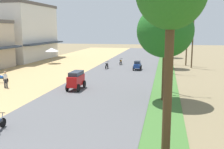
{
  "coord_description": "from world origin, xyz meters",
  "views": [
    {
      "loc": [
        5.63,
        -6.78,
        5.64
      ],
      "look_at": [
        0.57,
        18.04,
        1.23
      ],
      "focal_mm": 42.21,
      "sensor_mm": 36.0,
      "label": 1
    }
  ],
  "objects_px": {
    "streetlamp_near": "(168,39)",
    "streetlamp_far": "(167,37)",
    "parked_motorbike_third": "(1,78)",
    "median_tree_third": "(168,25)",
    "utility_pole_near": "(187,37)",
    "median_tree_second": "(165,31)",
    "pedestrian_on_shoulder": "(5,79)",
    "vendor_umbrella": "(52,50)",
    "streetlamp_mid": "(167,38)",
    "car_hatchback_blue": "(137,65)",
    "motorbike_ahead_third": "(107,65)",
    "utility_pole_far": "(193,36)",
    "median_tree_fourth": "(168,29)",
    "car_van_red": "(76,79)",
    "streetlamp_farthest": "(167,35)",
    "motorbike_ahead_fourth": "(121,61)"
  },
  "relations": [
    {
      "from": "utility_pole_far",
      "to": "car_hatchback_blue",
      "type": "bearing_deg",
      "value": -151.55
    },
    {
      "from": "streetlamp_farthest",
      "to": "motorbike_ahead_fourth",
      "type": "height_order",
      "value": "streetlamp_farthest"
    },
    {
      "from": "car_hatchback_blue",
      "to": "median_tree_fourth",
      "type": "bearing_deg",
      "value": 77.15
    },
    {
      "from": "utility_pole_far",
      "to": "utility_pole_near",
      "type": "bearing_deg",
      "value": 105.26
    },
    {
      "from": "streetlamp_far",
      "to": "median_tree_third",
      "type": "bearing_deg",
      "value": -89.02
    },
    {
      "from": "streetlamp_farthest",
      "to": "car_van_red",
      "type": "xyz_separation_m",
      "value": [
        -8.21,
        -38.99,
        -3.18
      ]
    },
    {
      "from": "median_tree_third",
      "to": "motorbike_ahead_third",
      "type": "bearing_deg",
      "value": -161.47
    },
    {
      "from": "utility_pole_far",
      "to": "car_hatchback_blue",
      "type": "height_order",
      "value": "utility_pole_far"
    },
    {
      "from": "vendor_umbrella",
      "to": "streetlamp_near",
      "type": "height_order",
      "value": "streetlamp_near"
    },
    {
      "from": "median_tree_fourth",
      "to": "streetlamp_mid",
      "type": "distance_m",
      "value": 19.06
    },
    {
      "from": "streetlamp_mid",
      "to": "streetlamp_near",
      "type": "bearing_deg",
      "value": -90.0
    },
    {
      "from": "streetlamp_mid",
      "to": "car_van_red",
      "type": "height_order",
      "value": "streetlamp_mid"
    },
    {
      "from": "pedestrian_on_shoulder",
      "to": "utility_pole_near",
      "type": "xyz_separation_m",
      "value": [
        18.0,
        19.94,
        3.4
      ]
    },
    {
      "from": "streetlamp_mid",
      "to": "utility_pole_far",
      "type": "height_order",
      "value": "utility_pole_far"
    },
    {
      "from": "utility_pole_far",
      "to": "vendor_umbrella",
      "type": "bearing_deg",
      "value": 179.51
    },
    {
      "from": "motorbike_ahead_third",
      "to": "utility_pole_far",
      "type": "bearing_deg",
      "value": 17.04
    },
    {
      "from": "utility_pole_far",
      "to": "motorbike_ahead_third",
      "type": "distance_m",
      "value": 13.05
    },
    {
      "from": "median_tree_second",
      "to": "motorbike_ahead_third",
      "type": "xyz_separation_m",
      "value": [
        -8.02,
        15.42,
        -4.89
      ]
    },
    {
      "from": "median_tree_second",
      "to": "motorbike_ahead_third",
      "type": "distance_m",
      "value": 18.05
    },
    {
      "from": "streetlamp_near",
      "to": "pedestrian_on_shoulder",
      "type": "bearing_deg",
      "value": -173.43
    },
    {
      "from": "utility_pole_near",
      "to": "median_tree_second",
      "type": "bearing_deg",
      "value": -98.62
    },
    {
      "from": "median_tree_second",
      "to": "median_tree_third",
      "type": "distance_m",
      "value": 18.24
    },
    {
      "from": "pedestrian_on_shoulder",
      "to": "median_tree_second",
      "type": "distance_m",
      "value": 15.5
    },
    {
      "from": "streetlamp_far",
      "to": "motorbike_ahead_third",
      "type": "distance_m",
      "value": 11.73
    },
    {
      "from": "parked_motorbike_third",
      "to": "car_hatchback_blue",
      "type": "bearing_deg",
      "value": 41.07
    },
    {
      "from": "streetlamp_far",
      "to": "utility_pole_far",
      "type": "height_order",
      "value": "utility_pole_far"
    },
    {
      "from": "parked_motorbike_third",
      "to": "motorbike_ahead_fourth",
      "type": "xyz_separation_m",
      "value": [
        9.98,
        16.37,
        0.02
      ]
    },
    {
      "from": "median_tree_second",
      "to": "streetlamp_mid",
      "type": "distance_m",
      "value": 13.7
    },
    {
      "from": "vendor_umbrella",
      "to": "streetlamp_mid",
      "type": "bearing_deg",
      "value": -16.98
    },
    {
      "from": "parked_motorbike_third",
      "to": "median_tree_third",
      "type": "xyz_separation_m",
      "value": [
        17.1,
        14.66,
        5.59
      ]
    },
    {
      "from": "pedestrian_on_shoulder",
      "to": "streetlamp_far",
      "type": "height_order",
      "value": "streetlamp_far"
    },
    {
      "from": "streetlamp_near",
      "to": "streetlamp_mid",
      "type": "xyz_separation_m",
      "value": [
        0.0,
        10.52,
        -0.29
      ]
    },
    {
      "from": "median_tree_second",
      "to": "car_hatchback_blue",
      "type": "bearing_deg",
      "value": 103.63
    },
    {
      "from": "vendor_umbrella",
      "to": "streetlamp_farthest",
      "type": "xyz_separation_m",
      "value": [
        18.28,
        21.84,
        1.9
      ]
    },
    {
      "from": "median_tree_third",
      "to": "car_hatchback_blue",
      "type": "distance_m",
      "value": 7.44
    },
    {
      "from": "streetlamp_near",
      "to": "streetlamp_far",
      "type": "bearing_deg",
      "value": 90.0
    },
    {
      "from": "car_van_red",
      "to": "motorbike_ahead_third",
      "type": "height_order",
      "value": "car_van_red"
    },
    {
      "from": "streetlamp_farthest",
      "to": "car_van_red",
      "type": "bearing_deg",
      "value": -101.89
    },
    {
      "from": "parked_motorbike_third",
      "to": "vendor_umbrella",
      "type": "height_order",
      "value": "vendor_umbrella"
    },
    {
      "from": "parked_motorbike_third",
      "to": "median_tree_third",
      "type": "distance_m",
      "value": 23.21
    },
    {
      "from": "parked_motorbike_third",
      "to": "streetlamp_far",
      "type": "relative_size",
      "value": 0.24
    },
    {
      "from": "median_tree_fourth",
      "to": "car_hatchback_blue",
      "type": "bearing_deg",
      "value": -102.85
    },
    {
      "from": "vendor_umbrella",
      "to": "streetlamp_far",
      "type": "bearing_deg",
      "value": 11.06
    },
    {
      "from": "car_hatchback_blue",
      "to": "streetlamp_mid",
      "type": "bearing_deg",
      "value": -18.89
    },
    {
      "from": "pedestrian_on_shoulder",
      "to": "motorbike_ahead_third",
      "type": "relative_size",
      "value": 0.9
    },
    {
      "from": "pedestrian_on_shoulder",
      "to": "utility_pole_far",
      "type": "bearing_deg",
      "value": 43.46
    },
    {
      "from": "utility_pole_near",
      "to": "car_van_red",
      "type": "height_order",
      "value": "utility_pole_near"
    },
    {
      "from": "streetlamp_near",
      "to": "utility_pole_near",
      "type": "distance_m",
      "value": 18.45
    },
    {
      "from": "median_tree_third",
      "to": "streetlamp_far",
      "type": "relative_size",
      "value": 1.04
    },
    {
      "from": "streetlamp_mid",
      "to": "motorbike_ahead_third",
      "type": "distance_m",
      "value": 9.31
    }
  ]
}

